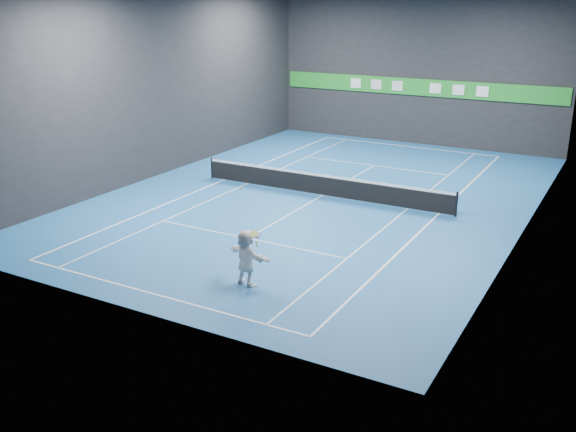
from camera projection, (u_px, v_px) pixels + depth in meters
The scene contains 19 objects.
ground at pixel (322, 195), 29.61m from camera, with size 26.00×26.00×0.00m, color #1B5797.
wall_back at pixel (418, 70), 38.93m from camera, with size 18.00×0.10×9.00m, color black.
wall_front at pixel (114, 159), 17.41m from camera, with size 18.00×0.10×9.00m, color black.
wall_left at pixel (163, 85), 32.31m from camera, with size 0.10×26.00×9.00m, color black.
wall_right at pixel (540, 115), 24.03m from camera, with size 0.10×26.00×9.00m, color black.
baseline_near at pixel (152, 293), 19.77m from camera, with size 10.98×0.08×0.01m, color white.
baseline_far at pixel (407, 146), 39.45m from camera, with size 10.98×0.08×0.01m, color white.
sideline_doubles_left at pixel (224, 180), 32.14m from camera, with size 0.08×23.78×0.01m, color white.
sideline_doubles_right at pixel (439, 214), 27.09m from camera, with size 0.08×23.78×0.01m, color white.
sideline_singles_left at pixel (247, 184), 31.50m from camera, with size 0.06×23.78×0.01m, color white.
sideline_singles_right at pixel (407, 209), 27.72m from camera, with size 0.06×23.78×0.01m, color white.
service_line_near at pixel (248, 238), 24.32m from camera, with size 8.23×0.06×0.01m, color white.
service_line_far at pixel (374, 166), 34.91m from camera, with size 8.23×0.06×0.01m, color white.
center_service_line at pixel (322, 195), 29.61m from camera, with size 0.06×12.80×0.01m, color white.
player at pixel (246, 257), 20.11m from camera, with size 1.72×0.55×1.85m, color white.
tennis_ball at pixel (241, 189), 19.56m from camera, with size 0.06×0.06×0.06m, color yellow.
tennis_net at pixel (322, 184), 29.44m from camera, with size 12.50×0.10×1.07m.
sponsor_banner at pixel (416, 87), 39.19m from camera, with size 17.64×0.11×1.00m.
tennis_racket at pixel (256, 236), 19.74m from camera, with size 0.50×0.42×0.56m.
Camera 1 is at (12.39, -25.54, 8.63)m, focal length 40.00 mm.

